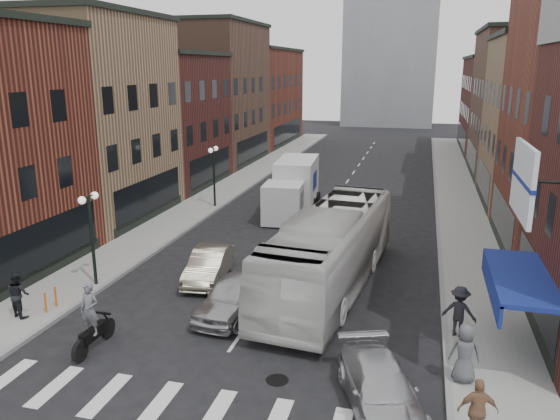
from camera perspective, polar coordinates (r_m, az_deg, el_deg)
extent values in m
plane|color=black|center=(18.64, -5.63, -14.86)|extent=(160.00, 160.00, 0.00)
cube|color=gray|center=(40.83, -6.21, 1.78)|extent=(3.00, 74.00, 0.15)
cube|color=gray|center=(38.34, 18.28, 0.26)|extent=(3.00, 74.00, 0.15)
cube|color=gray|center=(40.35, -4.22, 1.56)|extent=(0.20, 74.00, 0.16)
cube|color=gray|center=(38.28, 16.04, 0.29)|extent=(0.20, 74.00, 0.16)
cube|color=silver|center=(16.30, -9.49, -19.80)|extent=(12.00, 2.20, 0.01)
cube|color=black|center=(26.34, -23.11, -3.21)|extent=(0.08, 7.20, 2.20)
cube|color=#987754|center=(35.94, -21.00, 8.71)|extent=(10.00, 10.00, 12.00)
cube|color=black|center=(34.02, -13.46, 1.46)|extent=(0.08, 8.00, 2.20)
cube|color=black|center=(35.92, -21.94, 18.49)|extent=(10.30, 10.20, 0.30)
cube|color=#481E19|center=(44.52, -13.41, 8.98)|extent=(10.00, 10.00, 10.00)
cube|color=black|center=(42.90, -7.23, 4.46)|extent=(0.08, 8.00, 2.20)
cube|color=black|center=(44.33, -13.82, 15.60)|extent=(10.30, 10.20, 0.30)
cube|color=brown|center=(54.35, -8.01, 11.80)|extent=(10.00, 12.00, 13.00)
cube|color=black|center=(53.12, -2.81, 6.54)|extent=(0.08, 9.60, 2.20)
cube|color=black|center=(54.43, -8.27, 18.80)|extent=(10.30, 12.20, 0.30)
cube|color=maroon|center=(67.53, -3.35, 11.62)|extent=(10.00, 16.00, 11.00)
cube|color=black|center=(66.50, 0.83, 8.22)|extent=(0.08, 12.80, 2.20)
cube|color=black|center=(67.46, -3.42, 16.41)|extent=(10.30, 16.20, 0.30)
cube|color=black|center=(21.48, 25.19, -7.41)|extent=(0.08, 7.20, 2.20)
cube|color=black|center=(30.41, 22.17, -0.80)|extent=(0.08, 8.00, 2.20)
cube|color=black|center=(40.10, 20.47, 2.92)|extent=(0.08, 8.00, 2.20)
cube|color=brown|center=(51.08, 25.43, 9.79)|extent=(10.00, 12.00, 12.00)
cube|color=black|center=(50.89, 19.36, 5.36)|extent=(0.08, 9.60, 2.20)
cube|color=black|center=(51.07, 26.21, 16.65)|extent=(10.30, 12.20, 0.30)
cube|color=#481E19|center=(64.94, 23.16, 9.91)|extent=(10.00, 16.00, 10.00)
cube|color=black|center=(64.73, 18.47, 7.29)|extent=(0.08, 12.80, 2.20)
cube|color=black|center=(64.81, 23.63, 14.44)|extent=(10.30, 16.20, 0.30)
cube|color=navy|center=(19.09, 23.84, -6.44)|extent=(1.80, 5.00, 0.15)
cube|color=navy|center=(19.08, 21.20, -7.30)|extent=(0.10, 5.00, 0.70)
cylinder|color=black|center=(16.29, 26.49, 2.61)|extent=(1.40, 0.08, 0.08)
cube|color=silver|center=(16.16, 24.07, 2.80)|extent=(0.12, 3.00, 2.00)
cylinder|color=black|center=(24.34, -19.00, -3.25)|extent=(0.14, 0.14, 4.00)
cylinder|color=black|center=(23.82, -19.40, 1.33)|extent=(0.06, 0.90, 0.06)
sphere|color=white|center=(23.47, -20.00, 0.96)|extent=(0.32, 0.32, 0.32)
sphere|color=white|center=(24.20, -18.81, 1.46)|extent=(0.32, 0.32, 0.32)
cylinder|color=black|center=(36.39, -6.90, 3.27)|extent=(0.14, 0.14, 4.00)
cylinder|color=black|center=(36.05, -7.00, 6.38)|extent=(0.06, 0.90, 0.06)
sphere|color=white|center=(35.64, -7.26, 6.20)|extent=(0.32, 0.32, 0.32)
sphere|color=white|center=(36.47, -6.74, 6.41)|extent=(0.32, 0.32, 0.32)
cylinder|color=#D8590C|center=(22.69, -23.30, -8.90)|extent=(0.08, 0.08, 0.80)
cylinder|color=#D8590C|center=(23.12, -22.39, -8.36)|extent=(0.08, 0.08, 0.80)
cube|color=silver|center=(32.64, 0.34, 0.74)|extent=(2.47, 2.64, 2.37)
cube|color=black|center=(32.59, 0.34, 1.14)|extent=(2.41, 1.51, 1.04)
cube|color=silver|center=(35.89, 1.77, 3.19)|extent=(2.77, 5.10, 2.74)
cube|color=navy|center=(35.89, 1.77, 3.19)|extent=(2.55, 2.09, 1.14)
cube|color=black|center=(36.06, 1.68, 0.70)|extent=(2.59, 6.30, 0.33)
cylinder|color=black|center=(33.31, -1.39, -0.49)|extent=(0.27, 0.85, 0.85)
cylinder|color=black|center=(32.79, 2.27, -0.74)|extent=(0.27, 0.85, 0.85)
cylinder|color=black|center=(36.31, 0.01, 0.80)|extent=(0.27, 0.85, 0.85)
cylinder|color=black|center=(35.84, 3.38, 0.59)|extent=(0.27, 0.85, 0.85)
cylinder|color=black|center=(38.10, 0.73, 1.47)|extent=(0.27, 0.85, 0.85)
cylinder|color=black|center=(37.65, 3.95, 1.27)|extent=(0.27, 0.85, 0.85)
cylinder|color=black|center=(20.36, -17.55, -11.69)|extent=(0.15, 0.72, 0.72)
cylinder|color=black|center=(19.17, -20.17, -13.66)|extent=(0.15, 0.72, 0.72)
cube|color=black|center=(19.65, -18.88, -12.03)|extent=(0.28, 1.30, 0.38)
cube|color=black|center=(19.91, -18.04, -10.21)|extent=(0.60, 0.07, 0.07)
imported|color=slate|center=(19.20, -19.28, -9.77)|extent=(0.66, 0.43, 1.79)
imported|color=silver|center=(23.15, 5.35, -4.11)|extent=(4.18, 12.65, 3.46)
imported|color=#B5B4B9|center=(21.07, -4.91, -8.91)|extent=(2.22, 4.56, 1.50)
imported|color=#B0A88F|center=(24.42, -7.42, -5.72)|extent=(1.98, 4.36, 1.39)
imported|color=#BBBABF|center=(15.94, 10.51, -17.91)|extent=(3.26, 4.85, 1.31)
imported|color=black|center=(22.63, -25.67, -7.93)|extent=(0.97, 0.75, 1.75)
imported|color=black|center=(20.04, 18.23, -10.01)|extent=(1.27, 0.85, 1.80)
imported|color=#966B4C|center=(15.12, 19.97, -19.07)|extent=(1.05, 0.64, 1.69)
imported|color=#4F5256|center=(17.39, 18.76, -13.96)|extent=(0.92, 0.62, 1.82)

